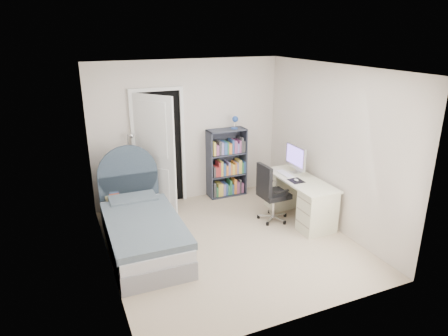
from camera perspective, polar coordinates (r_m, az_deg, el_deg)
name	(u,v)px	position (r m, az deg, el deg)	size (l,w,h in m)	color
room_shell	(230,161)	(5.48, 0.90, 0.97)	(3.50, 3.70, 2.60)	tan
door	(156,151)	(6.76, -9.66, 2.36)	(0.92, 0.67, 2.06)	black
bed	(142,228)	(5.86, -11.65, -8.42)	(1.01, 2.07, 1.26)	gray
nightstand	(116,199)	(6.69, -15.15, -4.26)	(0.38, 0.38, 0.57)	tan
floor_lamp	(132,179)	(6.95, -12.98, -1.59)	(0.19, 0.19, 1.36)	silver
bookcase	(227,165)	(7.38, 0.43, 0.39)	(0.71, 0.30, 1.50)	#343947
desk	(299,196)	(6.65, 10.67, -4.01)	(0.57, 1.42, 1.16)	beige
office_chair	(270,190)	(6.42, 6.59, -3.18)	(0.50, 0.51, 0.97)	silver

